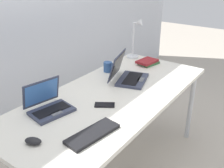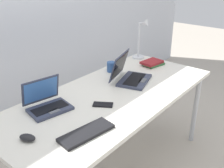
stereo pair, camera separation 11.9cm
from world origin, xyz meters
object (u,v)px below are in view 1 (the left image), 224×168
Objects in this scene: laptop_center at (128,75)px; book_stack at (148,62)px; desk_lamp at (136,39)px; computer_mouse at (33,141)px; external_keyboard at (93,134)px; laptop_front_right at (49,105)px; coffee_mug at (108,67)px; cell_phone at (105,105)px.

laptop_center is 1.67× the size of book_stack.
computer_mouse is (-1.53, -0.28, -0.18)m from desk_lamp.
book_stack is at bearing 21.87° from external_keyboard.
book_stack is at bearing -16.67° from computer_mouse.
coffee_mug is at bearing 6.82° from laptop_front_right.
external_keyboard is at bearing -161.83° from laptop_center.
external_keyboard reaches higher than cell_phone.
coffee_mug is at bearing -5.00° from computer_mouse.
book_stack is (1.20, 0.30, 0.01)m from external_keyboard.
book_stack is (-0.09, -0.19, -0.18)m from desk_lamp.
laptop_center is 0.74m from laptop_front_right.
laptop_front_right is at bearing 167.86° from laptop_center.
desk_lamp reaches higher than computer_mouse.
external_keyboard is 1.23m from book_stack.
laptop_front_right reaches higher than book_stack.
desk_lamp is at bearing 3.79° from laptop_front_right.
laptop_front_right is (-1.24, -0.08, -0.16)m from desk_lamp.
cell_phone is at bearing -26.33° from computer_mouse.
desk_lamp is 1.21× the size of external_keyboard.
computer_mouse is (-0.24, 0.21, 0.01)m from external_keyboard.
external_keyboard is 0.32m from computer_mouse.
external_keyboard is at bearing -166.08° from book_stack.
cell_phone is (0.31, 0.15, -0.01)m from external_keyboard.
external_keyboard is 0.35m from cell_phone.
desk_lamp is at bearing -9.81° from computer_mouse.
book_stack is at bearing -115.33° from desk_lamp.
computer_mouse is 1.44m from book_stack.
book_stack is (0.88, 0.15, 0.02)m from cell_phone.
computer_mouse is at bearing -177.73° from laptop_center.
coffee_mug is (0.83, 0.50, 0.03)m from external_keyboard.
laptop_center is at bearing -174.00° from book_stack.
external_keyboard is 2.43× the size of cell_phone.
cell_phone is 0.60× the size of book_stack.
laptop_center reaches higher than book_stack.
external_keyboard is at bearing -159.23° from desk_lamp.
desk_lamp is 3.54× the size of coffee_mug.
coffee_mug is (0.51, 0.35, 0.04)m from cell_phone.
desk_lamp is 1.33× the size of laptop_front_right.
laptop_center reaches higher than computer_mouse.
desk_lamp reaches higher than book_stack.
external_keyboard is (-0.76, -0.25, -0.04)m from laptop_center.
cell_phone is at bearing -145.81° from coffee_mug.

